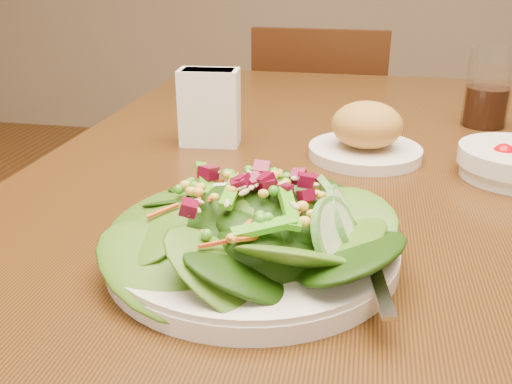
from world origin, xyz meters
TOP-DOWN VIEW (x-y plane):
  - dining_table at (0.00, 0.00)m, footprint 0.90×1.40m
  - chair_far at (-0.11, 0.93)m, footprint 0.40×0.41m
  - salad_plate at (-0.07, -0.26)m, footprint 0.29×0.29m
  - bread_plate at (0.02, 0.07)m, footprint 0.17×0.17m
  - drinking_glass at (0.23, 0.28)m, footprint 0.08×0.08m
  - napkin_holder at (-0.22, 0.09)m, footprint 0.10×0.06m

SIDE VIEW (x-z plane):
  - chair_far at x=-0.11m, z-range 0.03..0.87m
  - dining_table at x=0.00m, z-range 0.27..1.02m
  - salad_plate at x=-0.07m, z-range 0.74..0.82m
  - bread_plate at x=0.02m, z-range 0.74..0.83m
  - drinking_glass at x=0.23m, z-range 0.74..0.88m
  - napkin_holder at x=-0.22m, z-range 0.75..0.87m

